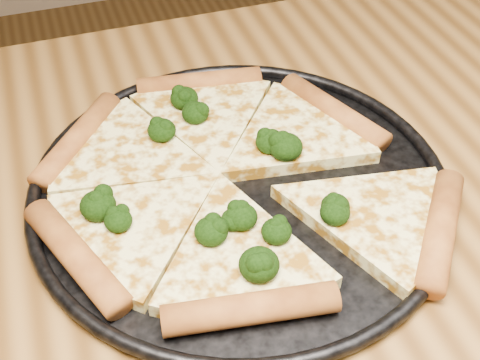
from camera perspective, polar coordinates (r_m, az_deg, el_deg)
name	(u,v)px	position (r m, az deg, el deg)	size (l,w,h in m)	color
dining_table	(299,319)	(0.65, 5.25, -12.19)	(1.20, 0.90, 0.75)	olive
pizza_pan	(240,186)	(0.62, 0.00, -0.54)	(0.41, 0.41, 0.02)	black
pizza	(229,177)	(0.62, -1.03, 0.25)	(0.41, 0.38, 0.03)	#FFF89C
broccoli_florets	(226,182)	(0.60, -1.30, -0.15)	(0.23, 0.28, 0.03)	black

